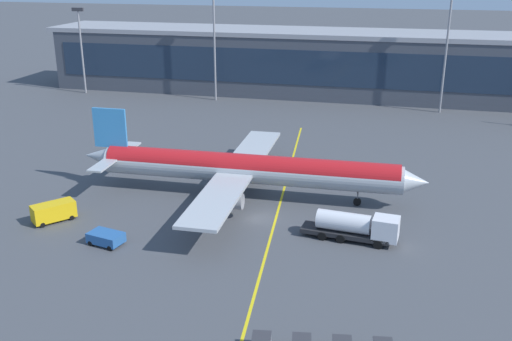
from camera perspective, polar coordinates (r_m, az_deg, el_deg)
The scene contains 10 objects.
ground_plane at distance 71.33m, azimuth 0.28°, elevation -4.69°, with size 700.00×700.00×0.00m, color #47494F.
apron_lead_in_line at distance 72.74m, azimuth 2.11°, elevation -4.20°, with size 0.30×80.00×0.01m, color yellow.
terminal_building at distance 137.53m, azimuth 13.80°, elevation 9.95°, with size 165.90×18.04×14.72m.
main_airliner at distance 76.43m, azimuth -0.92°, elevation 0.20°, with size 46.45×37.06×11.05m.
fuel_tanker at distance 66.07m, azimuth 9.81°, elevation -5.42°, with size 11.00×3.62×3.25m.
crew_van at distance 74.14m, azimuth -19.31°, elevation -3.79°, with size 4.80×5.19×2.30m.
pushback_tug at distance 66.68m, azimuth -14.45°, elevation -6.39°, with size 4.20×3.05×1.40m.
apron_light_mast_0 at distance 130.78m, azimuth -4.11°, elevation 12.92°, with size 2.80×0.50×24.08m.
apron_light_mast_1 at distance 144.21m, azimuth -16.79°, elevation 11.89°, with size 2.80×0.50×19.72m.
apron_light_mast_2 at distance 125.04m, azimuth 18.24°, elevation 11.90°, with size 2.80×0.50×24.93m.
Camera 1 is at (14.92, -63.18, 29.56)m, focal length 40.78 mm.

